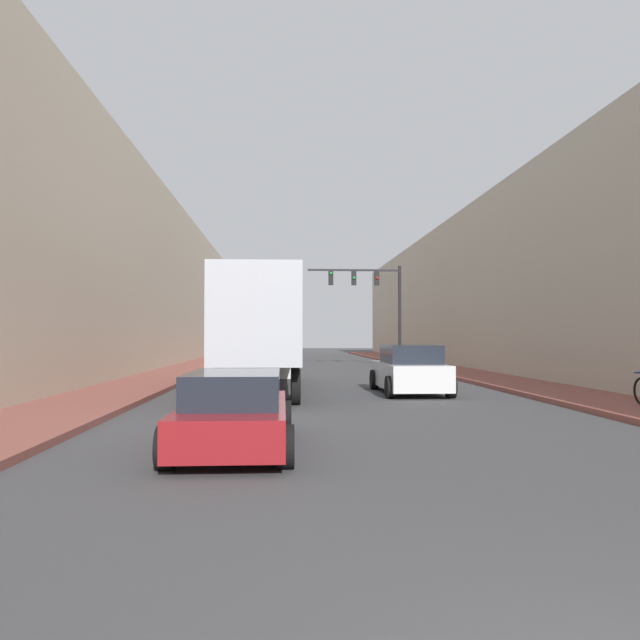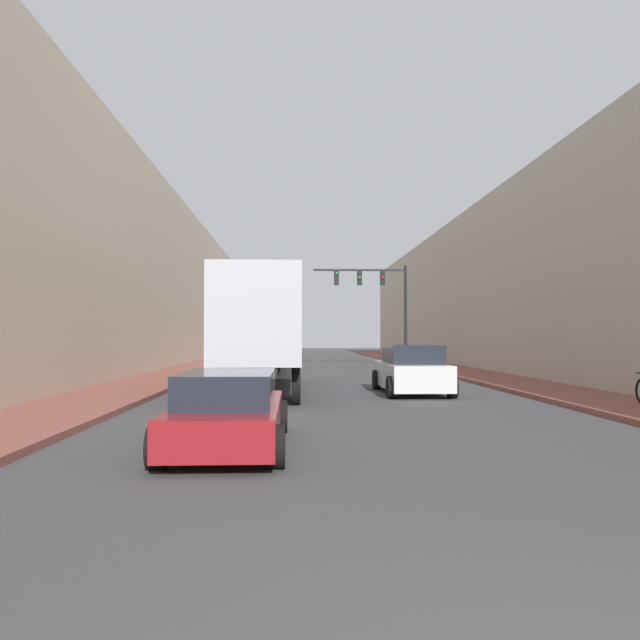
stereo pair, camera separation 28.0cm
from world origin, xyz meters
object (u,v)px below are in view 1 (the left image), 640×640
Objects in this scene: traffic_signal_gantry at (375,295)px; sedan_car at (235,412)px; suv_car at (409,370)px; semi_truck at (263,327)px.

sedan_car is at bearing -103.13° from traffic_signal_gantry.
suv_car is at bearing 63.23° from sedan_car.
suv_car is (5.03, -2.54, -1.49)m from semi_truck.
semi_truck reaches higher than sedan_car.
traffic_signal_gantry reaches higher than suv_car.
sedan_car is 1.00× the size of suv_car.
sedan_car is 29.70m from traffic_signal_gantry.
suv_car is (5.08, 10.06, 0.15)m from sedan_car.
traffic_signal_gantry reaches higher than sedan_car.
semi_truck is at bearing -112.45° from traffic_signal_gantry.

